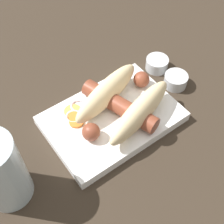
# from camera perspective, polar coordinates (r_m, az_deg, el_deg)

# --- Properties ---
(ground_plane) EXTENTS (3.00, 3.00, 0.00)m
(ground_plane) POSITION_cam_1_polar(r_m,az_deg,el_deg) (0.60, -0.00, -1.77)
(ground_plane) COLOR #33281E
(food_tray) EXTENTS (0.25, 0.17, 0.02)m
(food_tray) POSITION_cam_1_polar(r_m,az_deg,el_deg) (0.59, -0.00, -1.19)
(food_tray) COLOR white
(food_tray) RESTS_ON ground_plane
(bread_roll) EXTENTS (0.20, 0.16, 0.05)m
(bread_roll) POSITION_cam_1_polar(r_m,az_deg,el_deg) (0.57, 2.03, 1.91)
(bread_roll) COLOR beige
(bread_roll) RESTS_ON food_tray
(sausage) EXTENTS (0.18, 0.16, 0.03)m
(sausage) POSITION_cam_1_polar(r_m,az_deg,el_deg) (0.58, 1.08, 1.48)
(sausage) COLOR brown
(sausage) RESTS_ON food_tray
(pickled_veggies) EXTENTS (0.06, 0.07, 0.00)m
(pickled_veggies) POSITION_cam_1_polar(r_m,az_deg,el_deg) (0.59, -6.71, -0.33)
(pickled_veggies) COLOR orange
(pickled_veggies) RESTS_ON food_tray
(condiment_cup_near) EXTENTS (0.05, 0.05, 0.03)m
(condiment_cup_near) POSITION_cam_1_polar(r_m,az_deg,el_deg) (0.67, 11.66, 5.51)
(condiment_cup_near) COLOR silver
(condiment_cup_near) RESTS_ON ground_plane
(condiment_cup_far) EXTENTS (0.05, 0.05, 0.03)m
(condiment_cup_far) POSITION_cam_1_polar(r_m,az_deg,el_deg) (0.70, 8.21, 8.63)
(condiment_cup_far) COLOR silver
(condiment_cup_far) RESTS_ON ground_plane
(drink_glass) EXTENTS (0.07, 0.07, 0.14)m
(drink_glass) POSITION_cam_1_polar(r_m,az_deg,el_deg) (0.50, -19.87, -10.28)
(drink_glass) COLOR silver
(drink_glass) RESTS_ON ground_plane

